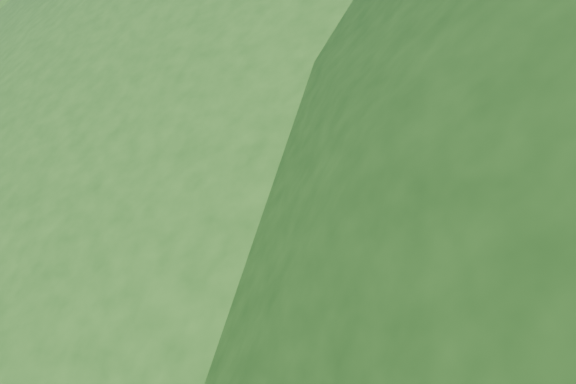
{
  "coord_description": "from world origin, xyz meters",
  "views": [
    {
      "loc": [
        4.64,
        -13.92,
        7.8
      ],
      "look_at": [
        -0.66,
        2.13,
        1.3
      ],
      "focal_mm": 35.0,
      "sensor_mm": 36.0,
      "label": 1
    }
  ],
  "objects_px": {
    "plant_boat": "(206,233)",
    "sandwich_board": "(244,333)",
    "second_boat": "(329,118)",
    "pedestrian_pink": "(419,88)"
  },
  "relations": [
    {
      "from": "sandwich_board",
      "to": "second_boat",
      "type": "bearing_deg",
      "value": 97.71
    },
    {
      "from": "plant_boat",
      "to": "pedestrian_pink",
      "type": "xyz_separation_m",
      "value": [
        3.54,
        24.26,
        0.11
      ]
    },
    {
      "from": "plant_boat",
      "to": "pedestrian_pink",
      "type": "height_order",
      "value": "plant_boat"
    },
    {
      "from": "plant_boat",
      "to": "sandwich_board",
      "type": "xyz_separation_m",
      "value": [
        2.7,
        -3.69,
        -0.38
      ]
    },
    {
      "from": "sandwich_board",
      "to": "pedestrian_pink",
      "type": "xyz_separation_m",
      "value": [
        0.84,
        27.94,
        0.49
      ]
    },
    {
      "from": "second_boat",
      "to": "sandwich_board",
      "type": "xyz_separation_m",
      "value": [
        3.18,
        -19.86,
        -0.07
      ]
    },
    {
      "from": "second_boat",
      "to": "pedestrian_pink",
      "type": "xyz_separation_m",
      "value": [
        4.02,
        8.08,
        0.42
      ]
    },
    {
      "from": "plant_boat",
      "to": "sandwich_board",
      "type": "relative_size",
      "value": 13.77
    },
    {
      "from": "sandwich_board",
      "to": "pedestrian_pink",
      "type": "relative_size",
      "value": 0.53
    },
    {
      "from": "second_boat",
      "to": "sandwich_board",
      "type": "distance_m",
      "value": 20.12
    }
  ]
}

